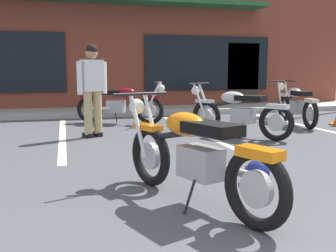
# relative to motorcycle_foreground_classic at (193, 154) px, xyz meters

# --- Properties ---
(ground_plane) EXTENTS (80.00, 80.00, 0.00)m
(ground_plane) POSITION_rel_motorcycle_foreground_classic_xyz_m (0.13, 0.63, -0.46)
(ground_plane) COLOR #47474C
(sidewalk_kerb) EXTENTS (22.00, 1.80, 0.14)m
(sidewalk_kerb) POSITION_rel_motorcycle_foreground_classic_xyz_m (0.13, 7.76, -0.39)
(sidewalk_kerb) COLOR #A8A59E
(sidewalk_kerb) RESTS_ON ground_plane
(brick_storefront_building) EXTENTS (16.17, 6.56, 4.00)m
(brick_storefront_building) POSITION_rel_motorcycle_foreground_classic_xyz_m (0.13, 11.33, 1.54)
(brick_storefront_building) COLOR brown
(brick_storefront_building) RESTS_ON ground_plane
(painted_stall_lines) EXTENTS (7.89, 4.80, 0.01)m
(painted_stall_lines) POSITION_rel_motorcycle_foreground_classic_xyz_m (0.13, 4.16, -0.46)
(painted_stall_lines) COLOR silver
(painted_stall_lines) RESTS_ON ground_plane
(motorcycle_foreground_classic) EXTENTS (1.07, 2.01, 0.98)m
(motorcycle_foreground_classic) POSITION_rel_motorcycle_foreground_classic_xyz_m (0.00, 0.00, 0.00)
(motorcycle_foreground_classic) COLOR black
(motorcycle_foreground_classic) RESTS_ON ground_plane
(motorcycle_red_sportbike) EXTENTS (1.95, 1.21, 0.98)m
(motorcycle_red_sportbike) POSITION_rel_motorcycle_foreground_classic_xyz_m (0.12, 5.57, 0.00)
(motorcycle_red_sportbike) COLOR black
(motorcycle_red_sportbike) RESTS_ON ground_plane
(motorcycle_silver_naked) EXTENTS (1.45, 1.81, 0.98)m
(motorcycle_silver_naked) POSITION_rel_motorcycle_foreground_classic_xyz_m (1.97, 3.25, 0.00)
(motorcycle_silver_naked) COLOR black
(motorcycle_silver_naked) RESTS_ON ground_plane
(motorcycle_blue_standard) EXTENTS (0.77, 2.09, 0.98)m
(motorcycle_blue_standard) POSITION_rel_motorcycle_foreground_classic_xyz_m (3.93, 4.41, 0.00)
(motorcycle_blue_standard) COLOR black
(motorcycle_blue_standard) RESTS_ON ground_plane
(person_in_shorts_foreground) EXTENTS (0.58, 0.40, 1.68)m
(person_in_shorts_foreground) POSITION_rel_motorcycle_foreground_classic_xyz_m (-0.61, 3.87, 0.49)
(person_in_shorts_foreground) COLOR black
(person_in_shorts_foreground) RESTS_ON ground_plane
(helmet_on_pavement) EXTENTS (0.26, 0.26, 0.26)m
(helmet_on_pavement) POSITION_rel_motorcycle_foreground_classic_xyz_m (0.87, 0.42, -0.33)
(helmet_on_pavement) COLOR navy
(helmet_on_pavement) RESTS_ON ground_plane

